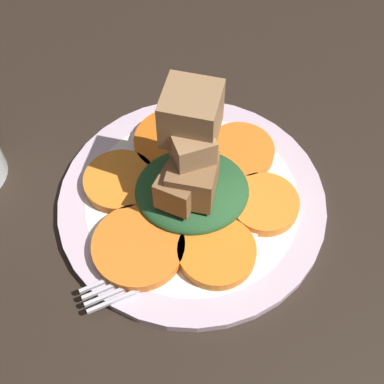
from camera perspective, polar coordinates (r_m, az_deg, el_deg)
name	(u,v)px	position (r cm, az deg, el deg)	size (l,w,h in cm)	color
table_slab	(192,209)	(53.40, 0.00, -1.85)	(120.00, 120.00, 2.00)	black
plate	(192,201)	(52.12, 0.00, -0.96)	(25.95, 25.95, 1.05)	silver
carrot_slice_0	(217,252)	(48.10, 2.65, -6.39)	(7.09, 7.09, 1.13)	orange
carrot_slice_1	(264,204)	(51.05, 7.71, -1.25)	(6.61, 6.61, 1.13)	orange
carrot_slice_2	(240,151)	(54.44, 5.13, 4.33)	(6.95, 6.95, 1.13)	orange
carrot_slice_3	(175,142)	(55.01, -1.82, 5.35)	(8.38, 8.38, 1.13)	orange
carrot_slice_4	(120,181)	(52.50, -7.70, 1.14)	(7.03, 7.03, 1.13)	orange
carrot_slice_5	(139,246)	(48.54, -5.72, -5.80)	(8.43, 8.43, 1.13)	orange
center_pile	(191,172)	(48.31, -0.09, 2.18)	(10.81, 9.73, 12.13)	#235128
fork	(175,264)	(47.94, -1.85, -7.67)	(17.27, 8.54, 0.40)	silver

